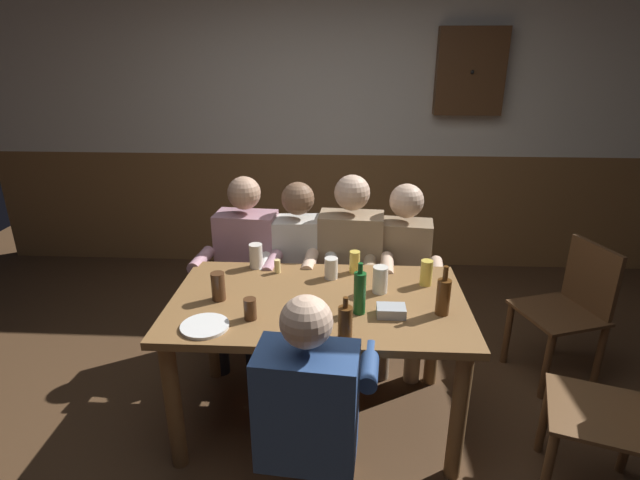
# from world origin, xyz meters

# --- Properties ---
(ground_plane) EXTENTS (7.65, 7.65, 0.00)m
(ground_plane) POSITION_xyz_m (0.00, 0.00, 0.00)
(ground_plane) COLOR #4C331E
(back_wall_upper) EXTENTS (6.38, 0.12, 1.59)m
(back_wall_upper) POSITION_xyz_m (0.00, 2.41, 1.86)
(back_wall_upper) COLOR silver
(back_wall_wainscot) EXTENTS (6.38, 0.12, 1.07)m
(back_wall_wainscot) POSITION_xyz_m (0.00, 2.41, 0.53)
(back_wall_wainscot) COLOR brown
(back_wall_wainscot) RESTS_ON ground_plane
(dining_table) EXTENTS (1.53, 0.90, 0.76)m
(dining_table) POSITION_xyz_m (0.00, 0.15, 0.65)
(dining_table) COLOR brown
(dining_table) RESTS_ON ground_plane
(person_0) EXTENTS (0.55, 0.55, 1.22)m
(person_0) POSITION_xyz_m (-0.52, 0.82, 0.67)
(person_0) COLOR #B78493
(person_0) RESTS_ON ground_plane
(person_1) EXTENTS (0.51, 0.53, 1.19)m
(person_1) POSITION_xyz_m (-0.17, 0.82, 0.66)
(person_1) COLOR silver
(person_1) RESTS_ON ground_plane
(person_2) EXTENTS (0.57, 0.55, 1.24)m
(person_2) POSITION_xyz_m (0.17, 0.83, 0.69)
(person_2) COLOR #997F60
(person_2) RESTS_ON ground_plane
(person_3) EXTENTS (0.52, 0.54, 1.19)m
(person_3) POSITION_xyz_m (0.51, 0.81, 0.66)
(person_3) COLOR #997F60
(person_3) RESTS_ON ground_plane
(person_4) EXTENTS (0.55, 0.57, 1.17)m
(person_4) POSITION_xyz_m (0.01, -0.52, 0.65)
(person_4) COLOR #2D4C84
(person_4) RESTS_ON ground_plane
(chair_empty_near_right) EXTENTS (0.55, 0.55, 0.88)m
(chair_empty_near_right) POSITION_xyz_m (1.37, -0.30, 0.48)
(chair_empty_near_right) COLOR brown
(chair_empty_near_right) RESTS_ON ground_plane
(chair_empty_near_left) EXTENTS (0.56, 0.56, 0.88)m
(chair_empty_near_left) POSITION_xyz_m (1.53, 0.66, 0.48)
(chair_empty_near_left) COLOR brown
(chair_empty_near_left) RESTS_ON ground_plane
(table_candle) EXTENTS (0.04, 0.04, 0.08)m
(table_candle) POSITION_xyz_m (-0.25, 0.46, 0.80)
(table_candle) COLOR #F9E08C
(table_candle) RESTS_ON dining_table
(condiment_caddy) EXTENTS (0.14, 0.10, 0.05)m
(condiment_caddy) POSITION_xyz_m (0.36, -0.00, 0.79)
(condiment_caddy) COLOR #B2B7BC
(condiment_caddy) RESTS_ON dining_table
(plate_0) EXTENTS (0.23, 0.23, 0.01)m
(plate_0) POSITION_xyz_m (-0.51, -0.16, 0.77)
(plate_0) COLOR white
(plate_0) RESTS_ON dining_table
(bottle_0) EXTENTS (0.07, 0.07, 0.25)m
(bottle_0) POSITION_xyz_m (0.61, 0.03, 0.86)
(bottle_0) COLOR #593314
(bottle_0) RESTS_ON dining_table
(bottle_1) EXTENTS (0.06, 0.06, 0.27)m
(bottle_1) POSITION_xyz_m (0.21, 0.02, 0.88)
(bottle_1) COLOR #195923
(bottle_1) RESTS_ON dining_table
(bottle_2) EXTENTS (0.07, 0.07, 0.21)m
(bottle_2) POSITION_xyz_m (0.14, -0.22, 0.85)
(bottle_2) COLOR #593314
(bottle_2) RESTS_ON dining_table
(pint_glass_0) EXTENTS (0.07, 0.07, 0.15)m
(pint_glass_0) POSITION_xyz_m (-0.51, 0.12, 0.84)
(pint_glass_0) COLOR #4C2D19
(pint_glass_0) RESTS_ON dining_table
(pint_glass_1) EXTENTS (0.08, 0.08, 0.12)m
(pint_glass_1) POSITION_xyz_m (0.06, 0.41, 0.83)
(pint_glass_1) COLOR white
(pint_glass_1) RESTS_ON dining_table
(pint_glass_2) EXTENTS (0.08, 0.08, 0.14)m
(pint_glass_2) POSITION_xyz_m (-0.39, 0.53, 0.84)
(pint_glass_2) COLOR white
(pint_glass_2) RESTS_ON dining_table
(pint_glass_3) EXTENTS (0.08, 0.08, 0.15)m
(pint_glass_3) POSITION_xyz_m (0.32, 0.25, 0.84)
(pint_glass_3) COLOR white
(pint_glass_3) RESTS_ON dining_table
(pint_glass_4) EXTENTS (0.06, 0.06, 0.11)m
(pint_glass_4) POSITION_xyz_m (-0.31, -0.07, 0.82)
(pint_glass_4) COLOR #4C2D19
(pint_glass_4) RESTS_ON dining_table
(pint_glass_5) EXTENTS (0.06, 0.06, 0.13)m
(pint_glass_5) POSITION_xyz_m (0.19, 0.49, 0.83)
(pint_glass_5) COLOR #E5C64C
(pint_glass_5) RESTS_ON dining_table
(pint_glass_6) EXTENTS (0.07, 0.07, 0.14)m
(pint_glass_6) POSITION_xyz_m (0.58, 0.35, 0.84)
(pint_glass_6) COLOR #E5C64C
(pint_glass_6) RESTS_ON dining_table
(wall_dart_cabinet) EXTENTS (0.56, 0.15, 0.70)m
(wall_dart_cabinet) POSITION_xyz_m (1.15, 2.28, 1.79)
(wall_dart_cabinet) COLOR brown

